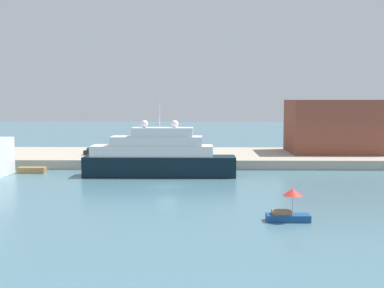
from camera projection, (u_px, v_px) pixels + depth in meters
ground at (167, 186)px, 68.23m from camera, size 400.00×400.00×0.00m
quay_dock at (177, 157)px, 95.70m from camera, size 110.00×23.31×1.61m
large_yacht at (158, 157)px, 76.97m from camera, size 23.31×4.63×11.42m
small_motorboat at (289, 209)px, 48.63m from camera, size 4.22×1.96×3.24m
work_barge at (32, 170)px, 80.64m from camera, size 4.36×1.68×0.96m
harbor_building at (341, 126)px, 96.73m from camera, size 20.27×12.86×10.19m
parked_car at (96, 152)px, 92.36m from camera, size 4.32×1.64×1.36m
person_figure at (116, 153)px, 88.30m from camera, size 0.36×0.36×1.56m
mooring_bollard at (169, 157)px, 85.35m from camera, size 0.53×0.53×0.74m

